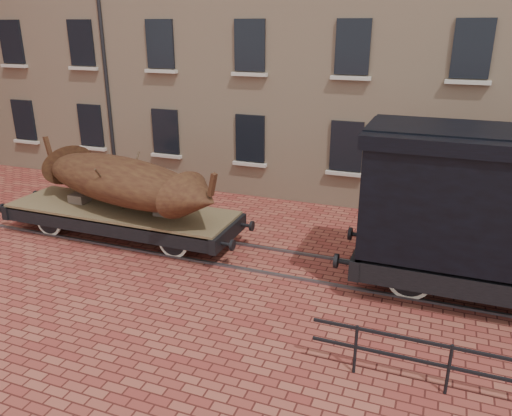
% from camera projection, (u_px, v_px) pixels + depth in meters
% --- Properties ---
extents(ground, '(90.00, 90.00, 0.00)m').
position_uv_depth(ground, '(269.00, 261.00, 13.59)').
color(ground, maroon).
extents(rail_track, '(30.00, 1.52, 0.06)m').
position_uv_depth(rail_track, '(269.00, 260.00, 13.58)').
color(rail_track, '#59595E').
rests_on(rail_track, ground).
extents(flatcar_wagon, '(7.91, 2.14, 1.19)m').
position_uv_depth(flatcar_wagon, '(121.00, 214.00, 14.90)').
color(flatcar_wagon, brown).
rests_on(flatcar_wagon, ground).
extents(iron_boat, '(7.30, 3.66, 1.73)m').
position_uv_depth(iron_boat, '(120.00, 180.00, 14.51)').
color(iron_boat, '#4B3019').
rests_on(iron_boat, flatcar_wagon).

